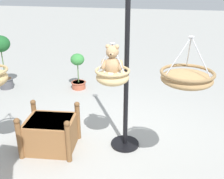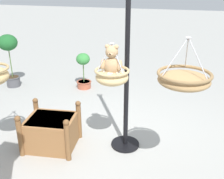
% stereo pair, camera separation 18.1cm
% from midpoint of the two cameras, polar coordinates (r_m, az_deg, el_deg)
% --- Properties ---
extents(ground_plane, '(40.00, 40.00, 0.00)m').
position_cam_midpoint_polar(ground_plane, '(4.42, -1.26, -11.45)').
color(ground_plane, '#9E9E99').
extents(display_pole_central, '(0.44, 0.44, 2.64)m').
position_cam_midpoint_polar(display_pole_central, '(4.00, 1.66, -1.50)').
color(display_pole_central, black).
rests_on(display_pole_central, ground).
extents(hanging_basket_with_teddy, '(0.47, 0.47, 0.57)m').
position_cam_midpoint_polar(hanging_basket_with_teddy, '(3.65, -1.32, 2.84)').
color(hanging_basket_with_teddy, tan).
extents(teddy_bear, '(0.30, 0.26, 0.43)m').
position_cam_midpoint_polar(teddy_bear, '(3.57, -1.43, 5.60)').
color(teddy_bear, tan).
extents(hanging_basket_left_high, '(0.59, 0.59, 0.55)m').
position_cam_midpoint_polar(hanging_basket_left_high, '(3.06, 13.84, 2.42)').
color(hanging_basket_left_high, '#A37F51').
extents(wooden_planter_box, '(0.87, 0.77, 0.66)m').
position_cam_midpoint_polar(wooden_planter_box, '(4.33, -13.98, -8.79)').
color(wooden_planter_box, olive).
rests_on(wooden_planter_box, ground).
extents(potted_plant_flowering_red, '(0.36, 0.36, 0.85)m').
position_cam_midpoint_polar(potted_plant_flowering_red, '(6.42, -7.97, 3.86)').
color(potted_plant_flowering_red, '#AD563D').
rests_on(potted_plant_flowering_red, ground).
extents(potted_plant_bushy_green, '(0.44, 0.44, 1.27)m').
position_cam_midpoint_polar(potted_plant_bushy_green, '(6.80, -22.89, 6.61)').
color(potted_plant_bushy_green, '#4C4C51').
rests_on(potted_plant_bushy_green, ground).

